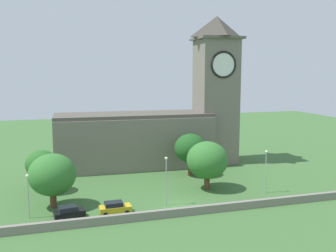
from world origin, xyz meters
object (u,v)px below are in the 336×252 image
at_px(streetlamp_west_end, 28,188).
at_px(tree_riverside_east, 190,148).
at_px(tree_riverside_west, 207,160).
at_px(church, 163,122).
at_px(tree_by_tower, 52,175).
at_px(streetlamp_central, 266,165).
at_px(streetlamp_west_mid, 166,173).
at_px(car_black, 69,212).
at_px(car_yellow, 115,208).
at_px(tree_churchyard, 42,164).

distance_m(streetlamp_west_end, tree_riverside_east, 31.44).
relative_size(tree_riverside_east, tree_riverside_west, 0.99).
relative_size(church, tree_by_tower, 4.87).
bearing_deg(streetlamp_central, tree_by_tower, 175.13).
xyz_separation_m(church, streetlamp_west_mid, (-6.44, -24.36, -4.30)).
distance_m(car_black, tree_by_tower, 6.83).
height_order(streetlamp_west_end, tree_riverside_east, tree_riverside_east).
bearing_deg(car_yellow, tree_by_tower, 148.49).
bearing_deg(tree_riverside_east, tree_churchyard, -174.20).
bearing_deg(streetlamp_central, car_black, -175.66).
distance_m(car_black, streetlamp_central, 31.44).
xyz_separation_m(streetlamp_central, tree_churchyard, (-34.80, 10.70, -0.06)).
bearing_deg(car_black, car_yellow, 1.41).
bearing_deg(tree_riverside_west, tree_riverside_east, 88.62).
bearing_deg(streetlamp_west_mid, streetlamp_central, 3.51).
bearing_deg(car_black, streetlamp_central, 4.34).
bearing_deg(church, streetlamp_west_end, -136.93).
distance_m(streetlamp_west_end, streetlamp_central, 36.26).
bearing_deg(church, tree_churchyard, -152.42).
distance_m(car_black, streetlamp_west_mid, 14.63).
relative_size(car_yellow, tree_churchyard, 0.63).
relative_size(car_black, streetlamp_west_mid, 0.59).
xyz_separation_m(streetlamp_west_end, streetlamp_west_mid, (19.16, -0.42, 0.71)).
distance_m(streetlamp_west_end, tree_riverside_west, 28.38).
relative_size(car_yellow, streetlamp_central, 0.62).
height_order(car_black, tree_churchyard, tree_churchyard).
distance_m(church, car_yellow, 30.38).
xyz_separation_m(car_black, tree_by_tower, (-1.99, 5.18, 3.98)).
relative_size(church, car_yellow, 8.81).
bearing_deg(car_yellow, streetlamp_west_mid, 8.48).
bearing_deg(streetlamp_west_end, car_yellow, -7.96).
relative_size(car_black, tree_by_tower, 0.54).
xyz_separation_m(car_yellow, streetlamp_west_mid, (7.81, 1.16, 4.01)).
height_order(car_black, streetlamp_west_end, streetlamp_west_end).
bearing_deg(streetlamp_central, tree_riverside_east, 121.27).
bearing_deg(tree_riverside_east, tree_by_tower, -157.03).
distance_m(tree_riverside_east, tree_riverside_west, 8.89).
xyz_separation_m(car_yellow, streetlamp_west_end, (-11.35, 1.59, 3.30)).
relative_size(car_yellow, streetlamp_west_mid, 0.60).
bearing_deg(car_yellow, church, 60.82).
bearing_deg(streetlamp_west_mid, tree_riverside_west, 32.51).
relative_size(car_black, streetlamp_central, 0.61).
distance_m(streetlamp_central, tree_riverside_east, 15.69).
bearing_deg(tree_churchyard, streetlamp_central, -17.09).
distance_m(car_yellow, streetlamp_west_mid, 8.85).
bearing_deg(tree_by_tower, tree_churchyard, 102.11).
distance_m(streetlamp_west_end, streetlamp_west_mid, 19.17).
xyz_separation_m(streetlamp_central, tree_riverside_east, (-8.14, 13.40, 0.57)).
distance_m(streetlamp_central, tree_riverside_west, 9.51).
relative_size(tree_riverside_east, tree_by_tower, 1.01).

